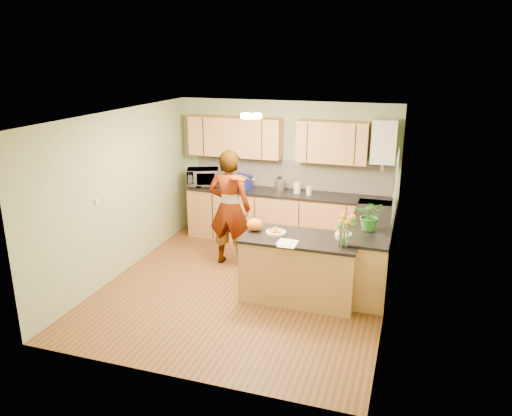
% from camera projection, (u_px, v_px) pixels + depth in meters
% --- Properties ---
extents(floor, '(4.50, 4.50, 0.00)m').
position_uv_depth(floor, '(245.00, 287.00, 7.34)').
color(floor, '#583919').
rests_on(floor, ground).
extents(ceiling, '(4.00, 4.50, 0.02)m').
position_uv_depth(ceiling, '(244.00, 115.00, 6.59)').
color(ceiling, white).
rests_on(ceiling, wall_back).
extents(wall_back, '(4.00, 0.02, 2.50)m').
position_uv_depth(wall_back, '(286.00, 171.00, 9.01)').
color(wall_back, '#98AE7C').
rests_on(wall_back, floor).
extents(wall_front, '(4.00, 0.02, 2.50)m').
position_uv_depth(wall_front, '(170.00, 269.00, 4.92)').
color(wall_front, '#98AE7C').
rests_on(wall_front, floor).
extents(wall_left, '(0.02, 4.50, 2.50)m').
position_uv_depth(wall_left, '(120.00, 194.00, 7.56)').
color(wall_left, '#98AE7C').
rests_on(wall_left, floor).
extents(wall_right, '(0.02, 4.50, 2.50)m').
position_uv_depth(wall_right, '(392.00, 220.00, 6.38)').
color(wall_right, '#98AE7C').
rests_on(wall_right, floor).
extents(back_counter, '(3.64, 0.62, 0.94)m').
position_uv_depth(back_counter, '(286.00, 217.00, 8.94)').
color(back_counter, '#C2834D').
rests_on(back_counter, floor).
extents(right_counter, '(0.62, 2.24, 0.94)m').
position_uv_depth(right_counter, '(371.00, 250.00, 7.47)').
color(right_counter, '#C2834D').
rests_on(right_counter, floor).
extents(splashback, '(3.60, 0.02, 0.52)m').
position_uv_depth(splashback, '(291.00, 174.00, 8.98)').
color(splashback, silver).
rests_on(splashback, back_counter).
extents(upper_cabinets, '(3.20, 0.34, 0.70)m').
position_uv_depth(upper_cabinets, '(274.00, 139.00, 8.73)').
color(upper_cabinets, '#C2834D').
rests_on(upper_cabinets, wall_back).
extents(boiler, '(0.40, 0.30, 0.86)m').
position_uv_depth(boiler, '(384.00, 142.00, 8.17)').
color(boiler, silver).
rests_on(boiler, wall_back).
extents(window_right, '(0.01, 1.30, 1.05)m').
position_uv_depth(window_right, '(396.00, 186.00, 6.83)').
color(window_right, silver).
rests_on(window_right, wall_right).
extents(light_switch, '(0.02, 0.09, 0.09)m').
position_uv_depth(light_switch, '(97.00, 201.00, 6.99)').
color(light_switch, silver).
rests_on(light_switch, wall_left).
extents(ceiling_lamp, '(0.30, 0.30, 0.07)m').
position_uv_depth(ceiling_lamp, '(251.00, 116.00, 6.88)').
color(ceiling_lamp, '#FFEABF').
rests_on(ceiling_lamp, ceiling).
extents(peninsula_island, '(1.58, 0.81, 0.91)m').
position_uv_depth(peninsula_island, '(300.00, 268.00, 6.89)').
color(peninsula_island, '#C2834D').
rests_on(peninsula_island, floor).
extents(fruit_dish, '(0.27, 0.27, 0.10)m').
position_uv_depth(fruit_dish, '(276.00, 232.00, 6.84)').
color(fruit_dish, '#F7EFC6').
rests_on(fruit_dish, peninsula_island).
extents(orange_bowl, '(0.22, 0.22, 0.13)m').
position_uv_depth(orange_bowl, '(343.00, 234.00, 6.71)').
color(orange_bowl, '#F7EFC6').
rests_on(orange_bowl, peninsula_island).
extents(flower_vase, '(0.28, 0.28, 0.51)m').
position_uv_depth(flower_vase, '(344.00, 222.00, 6.31)').
color(flower_vase, silver).
rests_on(flower_vase, peninsula_island).
extents(orange_bag, '(0.29, 0.27, 0.17)m').
position_uv_depth(orange_bag, '(255.00, 225.00, 6.97)').
color(orange_bag, orange).
rests_on(orange_bag, peninsula_island).
extents(papers, '(0.23, 0.31, 0.01)m').
position_uv_depth(papers, '(288.00, 243.00, 6.51)').
color(papers, white).
rests_on(papers, peninsula_island).
extents(violinist, '(0.70, 0.47, 1.88)m').
position_uv_depth(violinist, '(230.00, 208.00, 7.90)').
color(violinist, tan).
rests_on(violinist, floor).
extents(violin, '(0.63, 0.55, 0.16)m').
position_uv_depth(violin, '(236.00, 178.00, 7.47)').
color(violin, '#4A1404').
rests_on(violin, violinist).
extents(microwave, '(0.67, 0.57, 0.31)m').
position_uv_depth(microwave, '(203.00, 177.00, 9.19)').
color(microwave, silver).
rests_on(microwave, back_counter).
extents(blue_box, '(0.36, 0.30, 0.25)m').
position_uv_depth(blue_box, '(242.00, 182.00, 9.01)').
color(blue_box, navy).
rests_on(blue_box, back_counter).
extents(kettle, '(0.17, 0.17, 0.32)m').
position_uv_depth(kettle, '(280.00, 184.00, 8.82)').
color(kettle, '#B3B3B7').
rests_on(kettle, back_counter).
extents(jar_cream, '(0.13, 0.13, 0.18)m').
position_uv_depth(jar_cream, '(297.00, 188.00, 8.72)').
color(jar_cream, '#F7EFC6').
rests_on(jar_cream, back_counter).
extents(jar_white, '(0.13, 0.13, 0.15)m').
position_uv_depth(jar_white, '(309.00, 191.00, 8.61)').
color(jar_white, silver).
rests_on(jar_white, back_counter).
extents(potted_plant, '(0.40, 0.35, 0.43)m').
position_uv_depth(potted_plant, '(371.00, 215.00, 6.85)').
color(potted_plant, '#2D7B29').
rests_on(potted_plant, right_counter).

